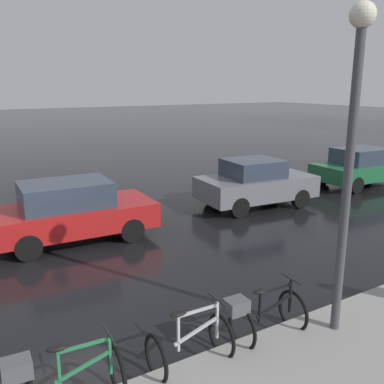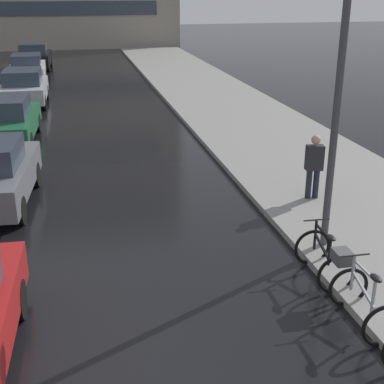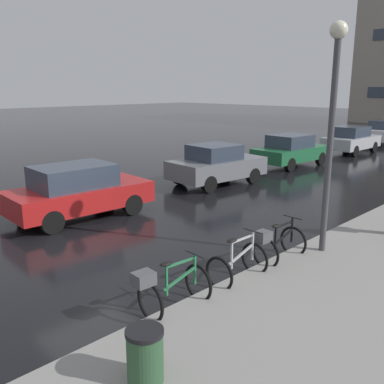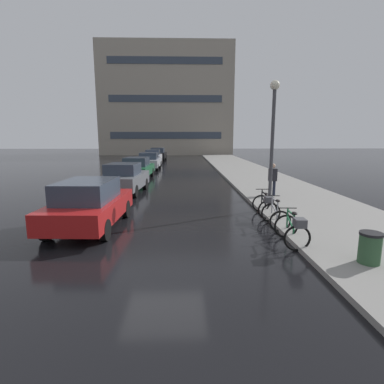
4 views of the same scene
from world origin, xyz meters
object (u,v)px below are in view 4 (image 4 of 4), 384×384
(car_grey, at_px, (124,178))
(car_black, at_px, (158,154))
(bicycle_nearest, at_px, (293,229))
(pedestrian, at_px, (273,179))
(car_silver, at_px, (149,161))
(streetlamp, at_px, (273,128))
(bicycle_second, at_px, (275,215))
(bicycle_third, at_px, (265,204))
(car_red, at_px, (89,204))
(trash_bin, at_px, (370,251))
(car_green, at_px, (137,168))
(car_white, at_px, (153,157))

(car_grey, bearing_deg, car_black, 90.21)
(bicycle_nearest, distance_m, pedestrian, 6.77)
(car_silver, xyz_separation_m, streetlamp, (6.71, -15.69, 2.51))
(bicycle_second, bearing_deg, car_black, 102.21)
(bicycle_third, distance_m, car_silver, 17.96)
(car_red, xyz_separation_m, trash_bin, (7.30, -3.35, -0.38))
(car_black, bearing_deg, car_green, -90.24)
(car_red, distance_m, car_grey, 6.25)
(car_grey, height_order, car_green, car_grey)
(bicycle_nearest, bearing_deg, bicycle_second, 88.03)
(car_white, bearing_deg, trash_bin, -74.34)
(bicycle_third, relative_size, streetlamp, 0.27)
(bicycle_nearest, relative_size, streetlamp, 0.28)
(car_silver, bearing_deg, car_red, -89.83)
(car_green, bearing_deg, car_silver, 88.25)
(car_red, distance_m, car_black, 29.15)
(car_red, bearing_deg, car_silver, 90.17)
(bicycle_nearest, distance_m, trash_bin, 1.91)
(car_green, xyz_separation_m, car_silver, (0.19, 6.14, 0.02))
(car_grey, height_order, trash_bin, car_grey)
(pedestrian, bearing_deg, bicycle_second, -105.20)
(bicycle_nearest, height_order, streetlamp, streetlamp)
(bicycle_third, distance_m, car_black, 28.62)
(pedestrian, bearing_deg, car_red, -147.51)
(car_green, xyz_separation_m, car_black, (0.07, 17.21, 0.03))
(bicycle_nearest, height_order, pedestrian, pedestrian)
(streetlamp, relative_size, trash_bin, 5.96)
(car_black, bearing_deg, pedestrian, -72.63)
(bicycle_third, relative_size, car_white, 0.36)
(bicycle_nearest, relative_size, car_red, 0.34)
(car_black, bearing_deg, trash_bin, -77.05)
(car_green, distance_m, car_silver, 6.15)
(car_white, relative_size, car_black, 0.96)
(car_red, distance_m, streetlamp, 7.50)
(bicycle_second, distance_m, car_silver, 19.19)
(car_silver, height_order, car_white, car_white)
(car_silver, bearing_deg, streetlamp, -66.83)
(bicycle_nearest, distance_m, car_black, 31.64)
(car_red, bearing_deg, bicycle_nearest, -17.05)
(trash_bin, bearing_deg, bicycle_second, 109.29)
(car_green, bearing_deg, car_black, 89.76)
(pedestrian, bearing_deg, car_silver, 119.41)
(bicycle_nearest, height_order, bicycle_second, bicycle_second)
(car_green, bearing_deg, pedestrian, -43.02)
(car_red, relative_size, car_black, 1.07)
(bicycle_third, distance_m, car_green, 12.47)
(bicycle_second, height_order, car_red, car_red)
(car_black, distance_m, pedestrian, 25.56)
(bicycle_nearest, height_order, car_white, car_white)
(bicycle_third, height_order, car_grey, car_grey)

